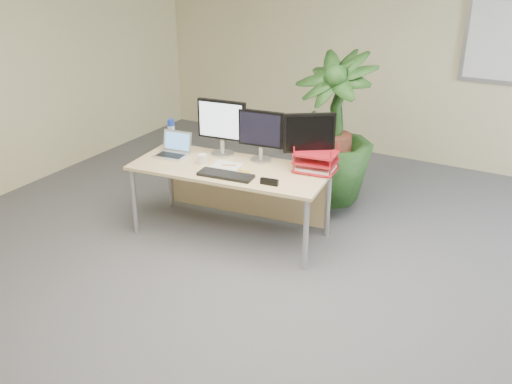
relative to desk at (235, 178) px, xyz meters
The scene contains 16 objects.
floor 1.59m from the desk, 56.06° to the right, with size 8.00×8.00×0.00m, color #4E4D53.
back_wall 2.99m from the desk, 73.19° to the left, with size 7.00×0.04×2.70m, color beige.
desk is the anchor object (origin of this frame).
floor_plant 1.05m from the desk, 53.69° to the left, with size 0.84×0.84×1.50m, color #143513.
monitor_left 0.52m from the desk, 147.38° to the left, with size 0.48×0.22×0.53m.
monitor_right 0.49m from the desk, 43.96° to the left, with size 0.43×0.20×0.48m.
monitor_dark 0.80m from the desk, 19.19° to the left, with size 0.40×0.29×0.51m.
laptop 0.66m from the desk, behind, with size 0.33×0.29×0.21m.
keyboard 0.36m from the desk, 72.18° to the right, with size 0.49×0.16×0.03m, color black.
coffee_mug 0.35m from the desk, 148.00° to the right, with size 0.12×0.08×0.09m.
spiral_notebook 0.18m from the desk, 103.58° to the right, with size 0.26×0.19×0.01m, color white.
orange_pen 0.19m from the desk, 90.68° to the right, with size 0.01×0.01×0.13m, color orange.
yellow_highlighter 0.27m from the desk, 36.07° to the right, with size 0.02×0.02×0.11m, color yellow.
water_bottle 0.82m from the desk, behind, with size 0.07×0.07×0.29m.
letter_tray 0.78m from the desk, 14.62° to the left, with size 0.39×0.31×0.17m.
stapler 0.61m from the desk, 28.71° to the right, with size 0.15×0.04×0.05m, color black.
Camera 1 is at (1.74, -2.93, 2.57)m, focal length 40.00 mm.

